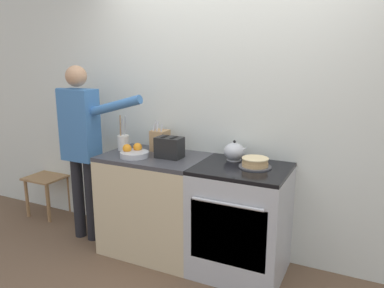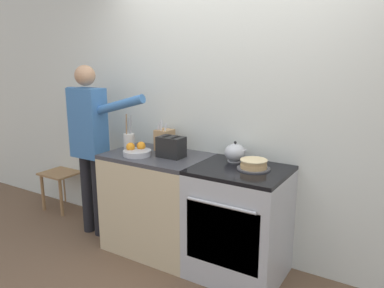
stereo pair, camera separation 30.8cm
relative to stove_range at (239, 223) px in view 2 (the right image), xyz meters
name	(u,v)px [view 2 (the right image)]	position (x,y,z in m)	size (l,w,h in m)	color
ground_plane	(195,283)	(-0.23, -0.31, -0.46)	(16.00, 16.00, 0.00)	brown
wall_back	(234,112)	(-0.23, 0.33, 0.84)	(8.00, 0.04, 2.60)	silver
counter_cabinet	(158,202)	(-0.82, 0.00, 0.00)	(0.90, 0.62, 0.91)	beige
stove_range	(239,223)	(0.00, 0.00, 0.00)	(0.73, 0.65, 0.91)	#B7BABF
layer_cake	(254,165)	(0.09, 0.04, 0.49)	(0.26, 0.26, 0.08)	#4C4C51
tea_kettle	(235,153)	(-0.12, 0.17, 0.53)	(0.21, 0.17, 0.17)	#B7BABF
knife_block	(164,140)	(-0.85, 0.17, 0.55)	(0.14, 0.15, 0.28)	tan
utensil_crock	(129,140)	(-1.18, 0.05, 0.54)	(0.10, 0.10, 0.33)	silver
fruit_bowl	(137,151)	(-0.95, -0.11, 0.49)	(0.25, 0.25, 0.11)	#B7BABF
toaster	(171,147)	(-0.66, 0.00, 0.55)	(0.24, 0.15, 0.18)	black
person_baker	(90,136)	(-1.56, -0.09, 0.56)	(0.94, 0.20, 1.69)	black
dining_chair	(67,167)	(-2.34, 0.25, 0.04)	(0.40, 0.40, 0.86)	#997047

